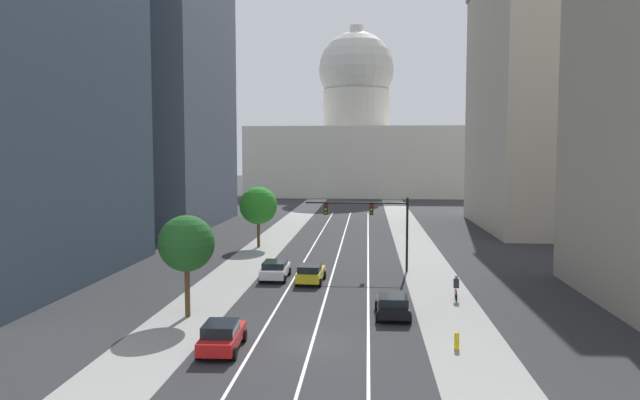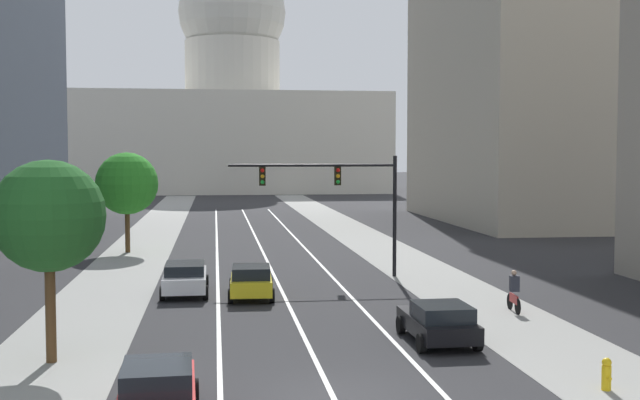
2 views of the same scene
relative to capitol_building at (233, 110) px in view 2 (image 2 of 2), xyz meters
The scene contains 17 objects.
ground_plane 74.73m from the capitol_building, 90.00° to the right, with size 400.00×400.00×0.00m, color #2B2B2D.
sidewalk_left 80.06m from the capitol_building, 95.92° to the right, with size 4.36×130.00×0.01m, color gray.
sidewalk_right 80.06m from the capitol_building, 84.08° to the right, with size 4.36×130.00×0.01m, color gray.
lane_stripe_left 89.56m from the capitol_building, 91.93° to the right, with size 0.16×90.00×0.01m, color white.
lane_stripe_center 89.51m from the capitol_building, 90.00° to the right, with size 0.16×90.00×0.01m, color white.
lane_stripe_right 89.56m from the capitol_building, 88.07° to the right, with size 0.16×90.00×0.01m, color white.
office_tower_far_right 67.21m from the capitol_building, 67.60° to the right, with size 15.10×29.73×34.60m.
capitol_building is the anchor object (origin of this frame).
car_yellow 99.59m from the capitol_building, 90.87° to the right, with size 2.16×4.44×1.50m.
car_black 108.96m from the capitol_building, 87.64° to the right, with size 2.13×4.12×1.42m.
car_white 98.44m from the capitol_building, 92.62° to the right, with size 2.13×4.56×1.46m.
car_red 115.95m from the capitol_building, 92.22° to the right, with size 2.10×4.35×1.54m.
traffic_signal_mast 94.14m from the capitol_building, 87.92° to the right, with size 8.75×0.39×6.34m.
fire_hydrant 114.96m from the capitol_building, 86.24° to the right, with size 0.26×0.35×0.91m.
cyclist 104.59m from the capitol_building, 85.04° to the right, with size 0.38×1.70×1.72m.
street_tree_near_left 109.63m from the capitol_building, 94.27° to the right, with size 3.46×3.46×6.30m.
street_tree_mid_left 82.54m from the capitol_building, 96.12° to the right, with size 4.04×4.04×6.53m.
Camera 2 is at (-3.07, -20.51, 6.49)m, focal length 44.38 mm.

